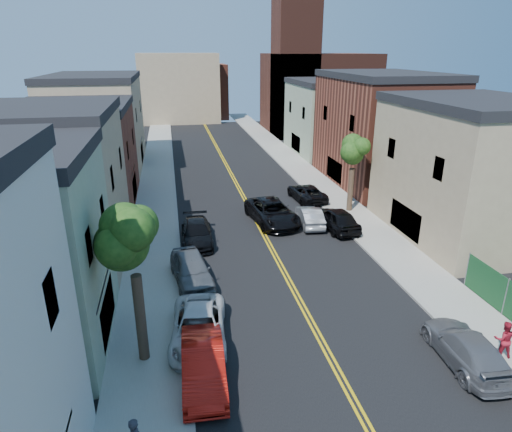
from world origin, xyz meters
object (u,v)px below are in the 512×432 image
red_sedan (203,365)px  white_pickup (199,328)px  silver_car_right (310,216)px  black_car_left (197,233)px  dark_car_right_far (307,193)px  black_car_right (337,219)px  grey_car_left (192,269)px  pedestrian_right (504,339)px  grey_car_right (466,348)px  black_suv_lane (272,212)px

red_sedan → white_pickup: red_sedan is taller
white_pickup → silver_car_right: white_pickup is taller
red_sedan → black_car_left: (0.67, 13.82, -0.05)m
white_pickup → dark_car_right_far: bearing=65.6°
black_car_right → dark_car_right_far: (-0.16, 6.96, -0.13)m
red_sedan → grey_car_left: bearing=91.9°
pedestrian_right → red_sedan: bearing=13.2°
black_car_left → pedestrian_right: (12.02, -14.87, 0.25)m
grey_car_left → pedestrian_right: pedestrian_right is taller
grey_car_right → silver_car_right: grey_car_right is taller
red_sedan → black_suv_lane: (6.60, 16.53, 0.07)m
black_car_left → red_sedan: bearing=-91.5°
black_suv_lane → silver_car_right: bearing=-28.4°
black_car_left → pedestrian_right: size_ratio=3.02×
red_sedan → pedestrian_right: (12.69, -1.05, 0.20)m
white_pickup → pedestrian_right: 13.22m
red_sedan → white_pickup: bearing=91.9°
grey_car_left → black_suv_lane: size_ratio=0.80×
red_sedan → white_pickup: 2.64m
black_car_left → black_car_right: bearing=4.1°
red_sedan → dark_car_right_far: (10.84, 21.29, -0.08)m
black_car_right → silver_car_right: size_ratio=1.14×
black_car_left → silver_car_right: black_car_left is taller
black_car_left → black_suv_lane: bearing=25.8°
red_sedan → grey_car_right: bearing=-3.2°
black_car_right → black_suv_lane: size_ratio=0.79×
grey_car_left → black_car_right: 12.58m
pedestrian_right → dark_car_right_far: bearing=-67.3°
black_car_left → grey_car_right: 18.06m
black_car_left → grey_car_right: bearing=-53.9°
white_pickup → grey_car_right: white_pickup is taller
grey_car_right → pedestrian_right: (1.69, -0.06, 0.27)m
red_sedan → black_suv_lane: 17.80m
red_sedan → silver_car_right: size_ratio=1.11×
silver_car_right → pedestrian_right: size_ratio=2.56×
red_sedan → black_car_right: 18.06m
grey_car_right → silver_car_right: size_ratio=1.16×
dark_car_right_far → white_pickup: bearing=55.4°
black_car_right → pedestrian_right: size_ratio=2.91×
black_car_right → silver_car_right: (-1.70, 1.18, -0.12)m
silver_car_right → black_car_right: bearing=150.3°
grey_car_left → silver_car_right: 11.82m
white_pickup → grey_car_right: (11.00, -3.63, -0.01)m
black_car_left → black_car_right: size_ratio=1.04×
red_sedan → grey_car_right: size_ratio=0.96×
red_sedan → black_suv_lane: bearing=70.1°
pedestrian_right → grey_car_left: bearing=-18.2°
red_sedan → black_car_left: size_ratio=0.94×
white_pickup → black_car_right: bearing=52.5°
grey_car_left → pedestrian_right: bearing=-43.8°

